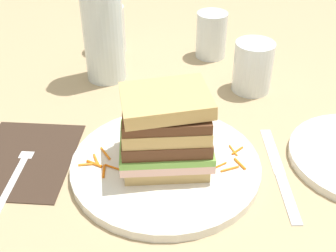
# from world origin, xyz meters

# --- Properties ---
(ground_plane) EXTENTS (3.00, 3.00, 0.00)m
(ground_plane) POSITION_xyz_m (0.00, 0.00, 0.00)
(ground_plane) COLOR tan
(main_plate) EXTENTS (0.27, 0.27, 0.01)m
(main_plate) POSITION_xyz_m (0.00, -0.01, 0.01)
(main_plate) COLOR white
(main_plate) RESTS_ON ground_plane
(sandwich) EXTENTS (0.14, 0.12, 0.11)m
(sandwich) POSITION_xyz_m (0.00, -0.01, 0.07)
(sandwich) COLOR tan
(sandwich) RESTS_ON main_plate
(carrot_shred_0) EXTENTS (0.01, 0.02, 0.00)m
(carrot_shred_0) POSITION_xyz_m (-0.08, -0.05, 0.02)
(carrot_shred_0) COLOR orange
(carrot_shred_0) RESTS_ON main_plate
(carrot_shred_1) EXTENTS (0.01, 0.02, 0.00)m
(carrot_shred_1) POSITION_xyz_m (-0.10, -0.02, 0.02)
(carrot_shred_1) COLOR orange
(carrot_shred_1) RESTS_ON main_plate
(carrot_shred_2) EXTENTS (0.03, 0.01, 0.00)m
(carrot_shred_2) POSITION_xyz_m (-0.11, -0.03, 0.02)
(carrot_shred_2) COLOR orange
(carrot_shred_2) RESTS_ON main_plate
(carrot_shred_3) EXTENTS (0.02, 0.01, 0.00)m
(carrot_shred_3) POSITION_xyz_m (-0.07, -0.04, 0.02)
(carrot_shred_3) COLOR orange
(carrot_shred_3) RESTS_ON main_plate
(carrot_shred_4) EXTENTS (0.02, 0.03, 0.00)m
(carrot_shred_4) POSITION_xyz_m (-0.09, -0.01, 0.02)
(carrot_shred_4) COLOR orange
(carrot_shred_4) RESTS_ON main_plate
(carrot_shred_5) EXTENTS (0.02, 0.01, 0.00)m
(carrot_shred_5) POSITION_xyz_m (-0.10, -0.03, 0.02)
(carrot_shred_5) COLOR orange
(carrot_shred_5) RESTS_ON main_plate
(carrot_shred_6) EXTENTS (0.02, 0.02, 0.00)m
(carrot_shred_6) POSITION_xyz_m (0.10, 0.02, 0.02)
(carrot_shred_6) COLOR orange
(carrot_shred_6) RESTS_ON main_plate
(carrot_shred_7) EXTENTS (0.03, 0.01, 0.00)m
(carrot_shred_7) POSITION_xyz_m (0.09, -0.02, 0.02)
(carrot_shred_7) COLOR orange
(carrot_shred_7) RESTS_ON main_plate
(carrot_shred_8) EXTENTS (0.01, 0.02, 0.00)m
(carrot_shred_8) POSITION_xyz_m (0.09, 0.02, 0.02)
(carrot_shred_8) COLOR orange
(carrot_shred_8) RESTS_ON main_plate
(carrot_shred_9) EXTENTS (0.02, 0.02, 0.00)m
(carrot_shred_9) POSITION_xyz_m (0.10, -0.01, 0.02)
(carrot_shred_9) COLOR orange
(carrot_shred_9) RESTS_ON main_plate
(carrot_shred_10) EXTENTS (0.02, 0.02, 0.00)m
(carrot_shred_10) POSITION_xyz_m (0.08, -0.02, 0.02)
(carrot_shred_10) COLOR orange
(carrot_shred_10) RESTS_ON main_plate
(napkin_dark) EXTENTS (0.14, 0.18, 0.00)m
(napkin_dark) POSITION_xyz_m (-0.21, -0.01, 0.00)
(napkin_dark) COLOR #38281E
(napkin_dark) RESTS_ON ground_plane
(fork) EXTENTS (0.02, 0.17, 0.00)m
(fork) POSITION_xyz_m (-0.21, -0.04, 0.00)
(fork) COLOR silver
(fork) RESTS_ON napkin_dark
(knife) EXTENTS (0.04, 0.20, 0.00)m
(knife) POSITION_xyz_m (0.16, -0.01, 0.00)
(knife) COLOR silver
(knife) RESTS_ON ground_plane
(juice_glass) EXTENTS (0.07, 0.07, 0.09)m
(juice_glass) POSITION_xyz_m (0.13, 0.22, 0.04)
(juice_glass) COLOR white
(juice_glass) RESTS_ON ground_plane
(water_bottle) EXTENTS (0.07, 0.07, 0.31)m
(water_bottle) POSITION_xyz_m (-0.14, 0.24, 0.14)
(water_bottle) COLOR silver
(water_bottle) RESTS_ON ground_plane
(empty_tumbler_0) EXTENTS (0.06, 0.06, 0.09)m
(empty_tumbler_0) POSITION_xyz_m (0.05, 0.35, 0.05)
(empty_tumbler_0) COLOR silver
(empty_tumbler_0) RESTS_ON ground_plane
(empty_tumbler_1) EXTENTS (0.06, 0.06, 0.10)m
(empty_tumbler_1) POSITION_xyz_m (-0.16, 0.36, 0.05)
(empty_tumbler_1) COLOR silver
(empty_tumbler_1) RESTS_ON ground_plane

